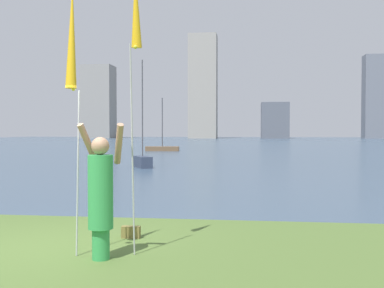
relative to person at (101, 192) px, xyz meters
name	(u,v)px	position (x,y,z in m)	size (l,w,h in m)	color
ground	(225,146)	(-1.12, 51.48, -1.03)	(120.00, 138.00, 0.12)	#4C662D
person	(101,192)	(0.00, 0.00, 0.00)	(0.72, 0.53, 1.97)	green
kite_flag_left	(72,39)	(-0.42, 0.01, 2.20)	(0.16, 0.41, 4.02)	#B2B2B7
kite_flag_right	(136,15)	(0.42, 0.43, 2.63)	(0.16, 0.48, 4.32)	#B2B2B7
bag	(131,232)	(0.09, 1.35, -0.86)	(0.32, 0.12, 0.21)	olive
sailboat_3	(162,148)	(-5.79, 34.76, -0.68)	(3.02, 1.03, 4.74)	brown
sailboat_4	(143,160)	(-3.26, 16.41, -0.60)	(1.30, 1.71, 5.34)	#333D51
skyline_tower_0	(99,102)	(-33.71, 100.79, 7.52)	(7.00, 5.88, 16.97)	gray
skyline_tower_1	(203,87)	(-8.89, 99.34, 10.68)	(6.29, 4.69, 23.29)	gray
skyline_tower_2	(275,121)	(7.22, 101.91, 3.05)	(6.11, 7.58, 8.03)	#565B66
skyline_tower_3	(379,97)	(30.26, 103.32, 8.33)	(6.77, 4.11, 18.60)	slate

